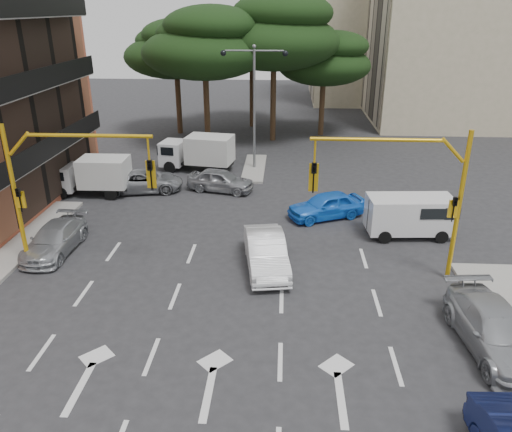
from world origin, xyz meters
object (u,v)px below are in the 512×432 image
at_px(car_white_hatch, 266,252).
at_px(car_silver_cross_b, 221,180).
at_px(van_white, 409,216).
at_px(box_truck_a, 91,176).
at_px(car_silver_cross_a, 143,181).
at_px(car_silver_parked, 495,330).
at_px(street_lamp_center, 254,86).
at_px(car_silver_wagon, 55,239).
at_px(signal_mast_right, 413,185).
at_px(car_blue_compact, 326,205).
at_px(box_truck_b, 197,153).
at_px(signal_mast_left, 57,179).

height_order(car_white_hatch, car_silver_cross_b, car_white_hatch).
bearing_deg(van_white, box_truck_a, -109.22).
height_order(car_silver_cross_a, car_silver_parked, car_silver_parked).
distance_m(street_lamp_center, car_silver_cross_b, 6.69).
xyz_separation_m(street_lamp_center, car_silver_wagon, (-8.00, -12.66, -4.81)).
bearing_deg(signal_mast_right, car_silver_cross_b, 131.45).
height_order(car_blue_compact, car_silver_wagon, car_blue_compact).
relative_size(street_lamp_center, car_silver_wagon, 1.84).
distance_m(car_silver_cross_a, car_silver_cross_b, 4.51).
relative_size(car_silver_wagon, box_truck_b, 0.88).
height_order(street_lamp_center, car_silver_wagon, street_lamp_center).
bearing_deg(car_silver_wagon, car_silver_cross_a, 78.78).
distance_m(signal_mast_left, box_truck_b, 14.12).
height_order(car_white_hatch, car_silver_wagon, car_white_hatch).
xyz_separation_m(car_white_hatch, car_silver_wagon, (-9.32, 0.93, -0.11)).
bearing_deg(street_lamp_center, signal_mast_left, -115.91).
bearing_deg(car_silver_parked, box_truck_a, 138.52).
bearing_deg(car_silver_parked, car_blue_compact, 108.45).
distance_m(car_blue_compact, box_truck_a, 13.45).
bearing_deg(signal_mast_left, car_silver_cross_b, 62.16).
bearing_deg(box_truck_a, van_white, -105.97).
bearing_deg(street_lamp_center, van_white, -51.70).
distance_m(box_truck_a, box_truck_b, 7.22).
height_order(signal_mast_right, signal_mast_left, same).
distance_m(car_silver_wagon, box_truck_b, 12.91).
distance_m(signal_mast_left, box_truck_a, 9.30).
bearing_deg(car_silver_parked, signal_mast_right, 107.92).
distance_m(signal_mast_right, car_silver_wagon, 15.22).
relative_size(street_lamp_center, box_truck_b, 1.62).
xyz_separation_m(car_white_hatch, van_white, (6.58, 3.59, 0.25)).
bearing_deg(car_silver_cross_a, car_silver_cross_b, -97.45).
bearing_deg(car_silver_parked, signal_mast_left, 158.87).
relative_size(signal_mast_left, car_silver_cross_b, 1.55).
bearing_deg(car_silver_wagon, van_white, 10.92).
xyz_separation_m(car_blue_compact, car_silver_cross_b, (-5.89, 3.70, -0.01)).
distance_m(signal_mast_right, car_silver_parked, 5.81).
xyz_separation_m(car_blue_compact, box_truck_b, (-7.88, 7.56, 0.50)).
height_order(car_silver_cross_b, box_truck_a, box_truck_a).
xyz_separation_m(van_white, box_truck_b, (-11.60, 9.50, 0.20)).
xyz_separation_m(signal_mast_left, car_white_hatch, (8.13, 0.42, -3.16)).
relative_size(signal_mast_right, car_silver_wagon, 1.42).
distance_m(car_silver_cross_a, box_truck_b, 4.90).
relative_size(street_lamp_center, car_blue_compact, 1.96).
height_order(street_lamp_center, car_silver_cross_b, street_lamp_center).
relative_size(car_white_hatch, car_blue_compact, 1.11).
height_order(car_blue_compact, box_truck_b, box_truck_b).
distance_m(car_blue_compact, car_silver_parked, 11.36).
bearing_deg(signal_mast_right, street_lamp_center, 115.91).
bearing_deg(box_truck_b, signal_mast_left, 176.63).
relative_size(car_silver_cross_b, box_truck_b, 0.81).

